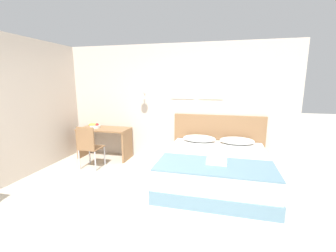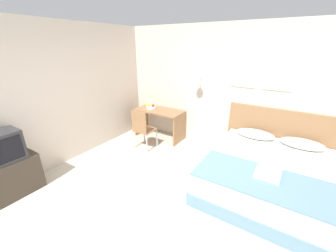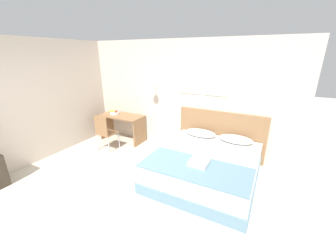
{
  "view_description": "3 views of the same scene",
  "coord_description": "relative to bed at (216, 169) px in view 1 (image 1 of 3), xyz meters",
  "views": [
    {
      "loc": [
        1.26,
        -2.49,
        1.83
      ],
      "look_at": [
        0.27,
        1.52,
        1.0
      ],
      "focal_mm": 24.0,
      "sensor_mm": 36.0,
      "label": 1
    },
    {
      "loc": [
        1.32,
        -1.76,
        2.24
      ],
      "look_at": [
        -0.6,
        1.25,
        0.82
      ],
      "focal_mm": 22.0,
      "sensor_mm": 36.0,
      "label": 2
    },
    {
      "loc": [
        2.16,
        -1.98,
        2.34
      ],
      "look_at": [
        0.18,
        1.8,
        0.82
      ],
      "focal_mm": 22.0,
      "sensor_mm": 36.0,
      "label": 3
    }
  ],
  "objects": [
    {
      "name": "ground_plane",
      "position": [
        -1.18,
        -1.45,
        -0.27
      ],
      "size": [
        24.0,
        24.0,
        0.0
      ],
      "primitive_type": "plane",
      "color": "beige"
    },
    {
      "name": "wall_back",
      "position": [
        -1.17,
        1.12,
        1.06
      ],
      "size": [
        5.6,
        0.31,
        2.65
      ],
      "color": "beige",
      "rests_on": "ground_plane"
    },
    {
      "name": "bed",
      "position": [
        0.0,
        0.0,
        0.0
      ],
      "size": [
        1.87,
        2.05,
        0.54
      ],
      "color": "#66899E",
      "rests_on": "ground_plane"
    },
    {
      "name": "headboard",
      "position": [
        -0.0,
        1.06,
        0.28
      ],
      "size": [
        1.99,
        0.06,
        1.1
      ],
      "color": "#8E6642",
      "rests_on": "ground_plane"
    },
    {
      "name": "pillow_left",
      "position": [
        -0.39,
        0.79,
        0.35
      ],
      "size": [
        0.7,
        0.37,
        0.15
      ],
      "color": "white",
      "rests_on": "bed"
    },
    {
      "name": "pillow_right",
      "position": [
        0.39,
        0.79,
        0.35
      ],
      "size": [
        0.7,
        0.37,
        0.15
      ],
      "color": "white",
      "rests_on": "bed"
    },
    {
      "name": "throw_blanket",
      "position": [
        -0.0,
        -0.6,
        0.28
      ],
      "size": [
        1.81,
        0.82,
        0.02
      ],
      "color": "#66899E",
      "rests_on": "bed"
    },
    {
      "name": "folded_towel_near_foot",
      "position": [
        0.02,
        -0.45,
        0.33
      ],
      "size": [
        0.31,
        0.34,
        0.06
      ],
      "color": "white",
      "rests_on": "throw_blanket"
    },
    {
      "name": "desk",
      "position": [
        -2.65,
        0.76,
        0.25
      ],
      "size": [
        1.2,
        0.58,
        0.73
      ],
      "color": "#8E6642",
      "rests_on": "ground_plane"
    },
    {
      "name": "desk_chair",
      "position": [
        -2.61,
        0.03,
        0.27
      ],
      "size": [
        0.42,
        0.42,
        0.92
      ],
      "color": "#8E6642",
      "rests_on": "ground_plane"
    },
    {
      "name": "fruit_bowl",
      "position": [
        -2.89,
        0.75,
        0.51
      ],
      "size": [
        0.27,
        0.24,
        0.11
      ],
      "color": "silver",
      "rests_on": "desk"
    }
  ]
}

